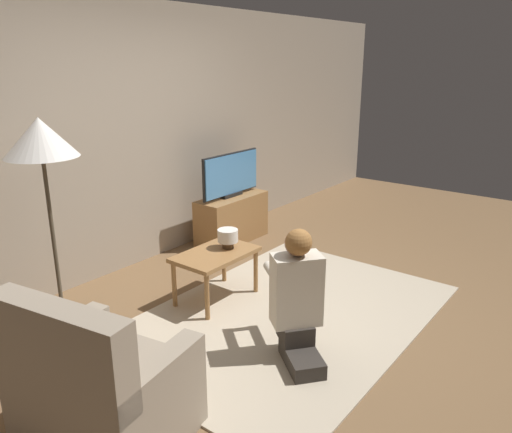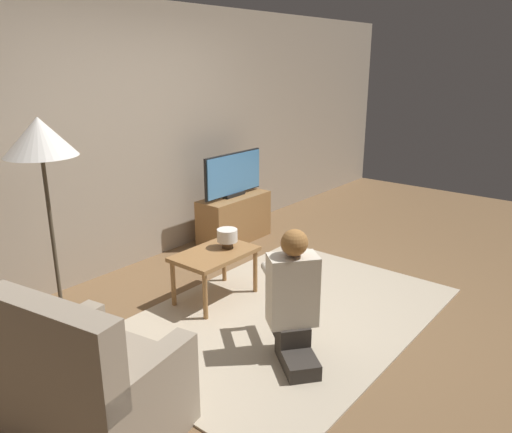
{
  "view_description": "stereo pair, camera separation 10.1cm",
  "coord_description": "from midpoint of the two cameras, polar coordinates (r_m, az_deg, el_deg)",
  "views": [
    {
      "loc": [
        -3.1,
        -2.06,
        2.05
      ],
      "look_at": [
        0.33,
        0.59,
        0.68
      ],
      "focal_mm": 35.0,
      "sensor_mm": 36.0,
      "label": 1
    },
    {
      "loc": [
        -3.03,
        -2.14,
        2.05
      ],
      "look_at": [
        0.33,
        0.59,
        0.68
      ],
      "focal_mm": 35.0,
      "sensor_mm": 36.0,
      "label": 2
    }
  ],
  "objects": [
    {
      "name": "ground_plane",
      "position": [
        4.24,
        2.93,
        -11.31
      ],
      "size": [
        10.0,
        10.0,
        0.0
      ],
      "primitive_type": "plane",
      "color": "brown"
    },
    {
      "name": "wall_back",
      "position": [
        5.12,
        -15.07,
        8.59
      ],
      "size": [
        10.0,
        0.06,
        2.6
      ],
      "color": "tan",
      "rests_on": "ground_plane"
    },
    {
      "name": "rug",
      "position": [
        4.24,
        2.93,
        -11.21
      ],
      "size": [
        2.79,
        1.95,
        0.02
      ],
      "color": "#BCAD93",
      "rests_on": "ground_plane"
    },
    {
      "name": "tv_stand",
      "position": [
        5.8,
        -3.27,
        -0.27
      ],
      "size": [
        0.92,
        0.37,
        0.54
      ],
      "color": "olive",
      "rests_on": "ground_plane"
    },
    {
      "name": "tv",
      "position": [
        5.67,
        -3.39,
        4.8
      ],
      "size": [
        0.9,
        0.08,
        0.5
      ],
      "color": "black",
      "rests_on": "tv_stand"
    },
    {
      "name": "coffee_table",
      "position": [
        4.35,
        -5.3,
        -4.83
      ],
      "size": [
        0.72,
        0.46,
        0.45
      ],
      "color": "olive",
      "rests_on": "ground_plane"
    },
    {
      "name": "floor_lamp",
      "position": [
        3.86,
        -24.04,
        7.41
      ],
      "size": [
        0.51,
        0.51,
        1.66
      ],
      "color": "#4C4233",
      "rests_on": "ground_plane"
    },
    {
      "name": "armchair",
      "position": [
        3.03,
        -18.17,
        -18.49
      ],
      "size": [
        0.84,
        0.96,
        0.93
      ],
      "rotation": [
        0.0,
        0.0,
        1.74
      ],
      "color": "gray",
      "rests_on": "ground_plane"
    },
    {
      "name": "person_kneeling",
      "position": [
        3.5,
        3.86,
        -8.99
      ],
      "size": [
        0.67,
        0.75,
        0.95
      ],
      "rotation": [
        0.0,
        0.0,
        2.46
      ],
      "color": "#332D28",
      "rests_on": "rug"
    },
    {
      "name": "table_lamp",
      "position": [
        4.38,
        -3.9,
        -2.34
      ],
      "size": [
        0.18,
        0.18,
        0.17
      ],
      "color": "#4C3823",
      "rests_on": "coffee_table"
    }
  ]
}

